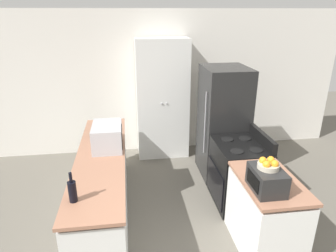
{
  "coord_description": "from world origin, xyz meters",
  "views": [
    {
      "loc": [
        -0.54,
        -2.0,
        2.56
      ],
      "look_at": [
        0.0,
        1.87,
        1.05
      ],
      "focal_mm": 32.0,
      "sensor_mm": 36.0,
      "label": 1
    }
  ],
  "objects_px": {
    "stove": "(238,173)",
    "refrigerator": "(223,123)",
    "toaster_oven": "(267,180)",
    "fruit_bowl": "(268,164)",
    "microwave": "(108,136)",
    "wine_bottle": "(72,191)",
    "pantry_cabinet": "(162,99)"
  },
  "relations": [
    {
      "from": "refrigerator",
      "to": "toaster_oven",
      "type": "distance_m",
      "value": 1.91
    },
    {
      "from": "pantry_cabinet",
      "to": "microwave",
      "type": "distance_m",
      "value": 1.75
    },
    {
      "from": "stove",
      "to": "toaster_oven",
      "type": "xyz_separation_m",
      "value": [
        -0.15,
        -1.06,
        0.55
      ]
    },
    {
      "from": "toaster_oven",
      "to": "wine_bottle",
      "type": "bearing_deg",
      "value": 177.78
    },
    {
      "from": "wine_bottle",
      "to": "toaster_oven",
      "type": "xyz_separation_m",
      "value": [
        1.87,
        -0.07,
        0.01
      ]
    },
    {
      "from": "microwave",
      "to": "wine_bottle",
      "type": "bearing_deg",
      "value": -103.02
    },
    {
      "from": "refrigerator",
      "to": "fruit_bowl",
      "type": "distance_m",
      "value": 1.91
    },
    {
      "from": "refrigerator",
      "to": "toaster_oven",
      "type": "xyz_separation_m",
      "value": [
        -0.16,
        -1.9,
        0.11
      ]
    },
    {
      "from": "wine_bottle",
      "to": "fruit_bowl",
      "type": "distance_m",
      "value": 1.89
    },
    {
      "from": "pantry_cabinet",
      "to": "microwave",
      "type": "relative_size",
      "value": 3.97
    },
    {
      "from": "microwave",
      "to": "toaster_oven",
      "type": "xyz_separation_m",
      "value": [
        1.6,
        -1.24,
        -0.04
      ]
    },
    {
      "from": "toaster_oven",
      "to": "fruit_bowl",
      "type": "xyz_separation_m",
      "value": [
        0.01,
        0.02,
        0.16
      ]
    },
    {
      "from": "stove",
      "to": "microwave",
      "type": "height_order",
      "value": "microwave"
    },
    {
      "from": "pantry_cabinet",
      "to": "toaster_oven",
      "type": "distance_m",
      "value": 2.83
    },
    {
      "from": "pantry_cabinet",
      "to": "refrigerator",
      "type": "xyz_separation_m",
      "value": [
        0.87,
        -0.84,
        -0.18
      ]
    },
    {
      "from": "refrigerator",
      "to": "fruit_bowl",
      "type": "xyz_separation_m",
      "value": [
        -0.16,
        -1.88,
        0.27
      ]
    },
    {
      "from": "toaster_oven",
      "to": "pantry_cabinet",
      "type": "bearing_deg",
      "value": 104.39
    },
    {
      "from": "stove",
      "to": "refrigerator",
      "type": "bearing_deg",
      "value": 89.14
    },
    {
      "from": "stove",
      "to": "wine_bottle",
      "type": "relative_size",
      "value": 3.42
    },
    {
      "from": "pantry_cabinet",
      "to": "stove",
      "type": "height_order",
      "value": "pantry_cabinet"
    },
    {
      "from": "microwave",
      "to": "fruit_bowl",
      "type": "bearing_deg",
      "value": -37.15
    },
    {
      "from": "refrigerator",
      "to": "wine_bottle",
      "type": "distance_m",
      "value": 2.74
    },
    {
      "from": "pantry_cabinet",
      "to": "toaster_oven",
      "type": "xyz_separation_m",
      "value": [
        0.7,
        -2.74,
        -0.07
      ]
    },
    {
      "from": "microwave",
      "to": "fruit_bowl",
      "type": "xyz_separation_m",
      "value": [
        1.61,
        -1.22,
        0.12
      ]
    },
    {
      "from": "toaster_oven",
      "to": "fruit_bowl",
      "type": "distance_m",
      "value": 0.16
    },
    {
      "from": "stove",
      "to": "microwave",
      "type": "relative_size",
      "value": 1.93
    },
    {
      "from": "pantry_cabinet",
      "to": "microwave",
      "type": "xyz_separation_m",
      "value": [
        -0.9,
        -1.5,
        -0.03
      ]
    },
    {
      "from": "pantry_cabinet",
      "to": "wine_bottle",
      "type": "xyz_separation_m",
      "value": [
        -1.17,
        -2.67,
        -0.07
      ]
    },
    {
      "from": "pantry_cabinet",
      "to": "microwave",
      "type": "bearing_deg",
      "value": -120.94
    },
    {
      "from": "refrigerator",
      "to": "microwave",
      "type": "bearing_deg",
      "value": -159.48
    },
    {
      "from": "stove",
      "to": "toaster_oven",
      "type": "relative_size",
      "value": 2.67
    },
    {
      "from": "toaster_oven",
      "to": "stove",
      "type": "bearing_deg",
      "value": 81.91
    }
  ]
}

